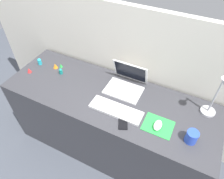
% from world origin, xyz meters
% --- Properties ---
extents(ground_plane, '(6.00, 6.00, 0.00)m').
position_xyz_m(ground_plane, '(0.00, 0.00, 0.00)').
color(ground_plane, '#474C56').
extents(back_wall, '(2.98, 0.05, 1.36)m').
position_xyz_m(back_wall, '(0.00, 0.35, 0.68)').
color(back_wall, silver).
rests_on(back_wall, ground_plane).
extents(desk, '(1.78, 0.62, 0.74)m').
position_xyz_m(desk, '(0.00, 0.00, 0.37)').
color(desk, '#38383D').
rests_on(desk, ground_plane).
extents(laptop, '(0.30, 0.27, 0.21)m').
position_xyz_m(laptop, '(0.09, 0.17, 0.79)').
color(laptop, white).
rests_on(laptop, desk).
extents(keyboard, '(0.41, 0.13, 0.02)m').
position_xyz_m(keyboard, '(0.12, -0.11, 0.75)').
color(keyboard, white).
rests_on(keyboard, desk).
extents(mousepad, '(0.21, 0.17, 0.00)m').
position_xyz_m(mousepad, '(0.45, -0.10, 0.74)').
color(mousepad, green).
rests_on(mousepad, desk).
extents(mouse, '(0.06, 0.10, 0.03)m').
position_xyz_m(mouse, '(0.45, -0.11, 0.76)').
color(mouse, white).
rests_on(mouse, mousepad).
extents(cell_phone, '(0.11, 0.14, 0.01)m').
position_xyz_m(cell_phone, '(0.22, -0.19, 0.74)').
color(cell_phone, black).
rests_on(cell_phone, desk).
extents(desk_lamp, '(0.11, 0.16, 0.40)m').
position_xyz_m(desk_lamp, '(0.75, 0.16, 0.93)').
color(desk_lamp, '#B7B7BC').
rests_on(desk_lamp, desk).
extents(coffee_mug, '(0.08, 0.08, 0.09)m').
position_xyz_m(coffee_mug, '(0.68, -0.12, 0.79)').
color(coffee_mug, blue).
rests_on(coffee_mug, desk).
extents(toy_figurine_cyan, '(0.04, 0.04, 0.06)m').
position_xyz_m(toy_figurine_cyan, '(-0.78, 0.08, 0.77)').
color(toy_figurine_cyan, '#28B7CC').
rests_on(toy_figurine_cyan, desk).
extents(toy_figurine_green, '(0.03, 0.03, 0.04)m').
position_xyz_m(toy_figurine_green, '(-0.57, 0.14, 0.76)').
color(toy_figurine_green, green).
rests_on(toy_figurine_green, desk).
extents(toy_figurine_orange, '(0.04, 0.04, 0.05)m').
position_xyz_m(toy_figurine_orange, '(-0.61, 0.10, 0.76)').
color(toy_figurine_orange, orange).
rests_on(toy_figurine_orange, desk).
extents(toy_figurine_red, '(0.04, 0.04, 0.04)m').
position_xyz_m(toy_figurine_red, '(-0.79, -0.05, 0.76)').
color(toy_figurine_red, red).
rests_on(toy_figurine_red, desk).
extents(toy_figurine_teal, '(0.03, 0.03, 0.05)m').
position_xyz_m(toy_figurine_teal, '(-0.51, 0.06, 0.77)').
color(toy_figurine_teal, teal).
rests_on(toy_figurine_teal, desk).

